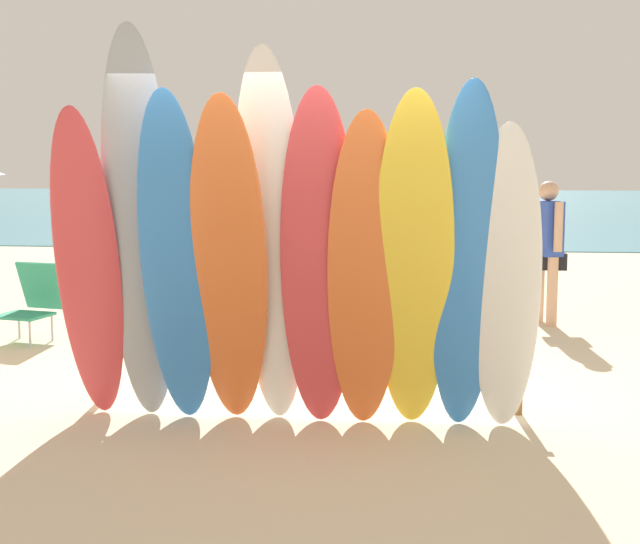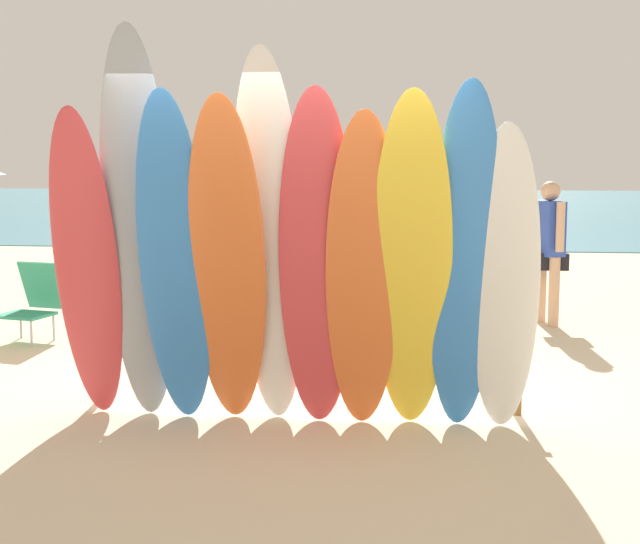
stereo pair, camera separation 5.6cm
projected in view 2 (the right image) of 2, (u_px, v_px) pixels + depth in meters
name	position (u px, v px, depth m)	size (l,w,h in m)	color
ground	(384.00, 243.00, 20.71)	(60.00, 60.00, 0.00)	beige
ocean_water	(403.00, 205.00, 38.81)	(60.00, 40.00, 0.02)	teal
surfboard_rack	(303.00, 339.00, 6.85)	(3.39, 0.07, 0.68)	brown
surfboard_red_0	(87.00, 267.00, 6.42)	(0.48, 0.08, 2.34)	#D13D42
surfboard_grey_1	(139.00, 230.00, 6.35)	(0.52, 0.06, 2.88)	#999EA3
surfboard_blue_2	(175.00, 263.00, 6.24)	(0.52, 0.07, 2.46)	#337AD1
surfboard_orange_3	(227.00, 265.00, 6.22)	(0.54, 0.08, 2.43)	orange
surfboard_white_4	(269.00, 242.00, 6.26)	(0.51, 0.06, 2.72)	white
surfboard_red_5	(317.00, 262.00, 6.21)	(0.55, 0.07, 2.44)	#D13D42
surfboard_orange_6	(363.00, 274.00, 6.18)	(0.53, 0.06, 2.29)	orange
surfboard_yellow_7	(412.00, 265.00, 6.13)	(0.56, 0.06, 2.44)	yellow
surfboard_blue_8	(464.00, 261.00, 6.11)	(0.50, 0.06, 2.49)	#337AD1
surfboard_white_9	(504.00, 281.00, 6.13)	(0.48, 0.08, 2.20)	white
beachgoer_midbeach	(408.00, 236.00, 10.85)	(0.45, 0.56, 1.73)	#9E704C
beachgoer_near_rack	(289.00, 245.00, 11.34)	(0.38, 0.50, 1.48)	brown
beachgoer_strolling	(549.00, 242.00, 10.34)	(0.44, 0.61, 1.68)	tan
beachgoer_photographing	(285.00, 231.00, 12.75)	(0.48, 0.43, 1.59)	tan
beach_chair_red	(35.00, 300.00, 9.51)	(0.63, 0.74, 0.83)	#B7B7BC
distant_boat	(161.00, 220.00, 26.28)	(4.84, 2.18, 0.38)	silver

